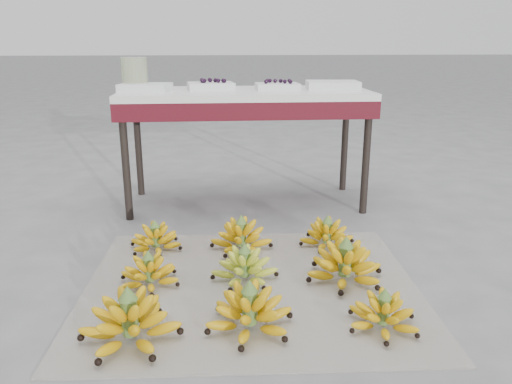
{
  "coord_description": "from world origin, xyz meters",
  "views": [
    {
      "loc": [
        -0.22,
        -1.71,
        0.9
      ],
      "look_at": [
        -0.05,
        0.35,
        0.27
      ],
      "focal_mm": 35.0,
      "sensor_mm": 36.0,
      "label": 1
    }
  ],
  "objects": [
    {
      "name": "bunch_mid_center",
      "position": [
        -0.12,
        0.05,
        0.06
      ],
      "size": [
        0.26,
        0.26,
        0.15
      ],
      "rotation": [
        0.0,
        0.0,
        -0.05
      ],
      "color": "olive",
      "rests_on": "newspaper_mat"
    },
    {
      "name": "bunch_front_right",
      "position": [
        0.3,
        -0.33,
        0.05
      ],
      "size": [
        0.27,
        0.27,
        0.14
      ],
      "rotation": [
        0.0,
        0.0,
        0.16
      ],
      "color": "#DCBB04",
      "rests_on": "newspaper_mat"
    },
    {
      "name": "tray_far_right",
      "position": [
        0.42,
        1.02,
        0.66
      ],
      "size": [
        0.29,
        0.22,
        0.04
      ],
      "color": "silver",
      "rests_on": "vendor_table"
    },
    {
      "name": "bunch_mid_right",
      "position": [
        0.26,
        0.01,
        0.07
      ],
      "size": [
        0.34,
        0.34,
        0.18
      ],
      "rotation": [
        0.0,
        0.0,
        0.13
      ],
      "color": "#DCBB04",
      "rests_on": "newspaper_mat"
    },
    {
      "name": "bunch_back_left",
      "position": [
        -0.5,
        0.37,
        0.05
      ],
      "size": [
        0.29,
        0.29,
        0.14
      ],
      "rotation": [
        0.0,
        0.0,
        -0.29
      ],
      "color": "#DCBB04",
      "rests_on": "newspaper_mat"
    },
    {
      "name": "tray_far_left",
      "position": [
        -0.58,
        0.99,
        0.66
      ],
      "size": [
        0.28,
        0.22,
        0.04
      ],
      "color": "silver",
      "rests_on": "vendor_table"
    },
    {
      "name": "ground",
      "position": [
        0.0,
        0.0,
        0.0
      ],
      "size": [
        60.0,
        60.0,
        0.0
      ],
      "primitive_type": "plane",
      "color": "#5F5F61",
      "rests_on": "ground"
    },
    {
      "name": "bunch_front_center",
      "position": [
        -0.13,
        -0.3,
        0.07
      ],
      "size": [
        0.33,
        0.33,
        0.17
      ],
      "rotation": [
        0.0,
        0.0,
        -0.16
      ],
      "color": "#DCBB04",
      "rests_on": "newspaper_mat"
    },
    {
      "name": "glass_jar",
      "position": [
        -0.64,
        1.06,
        0.73
      ],
      "size": [
        0.17,
        0.17,
        0.17
      ],
      "primitive_type": "cylinder",
      "rotation": [
        0.0,
        0.0,
        0.31
      ],
      "color": "beige",
      "rests_on": "vendor_table"
    },
    {
      "name": "newspaper_mat",
      "position": [
        -0.1,
        -0.0,
        0.0
      ],
      "size": [
        1.29,
        1.1,
        0.01
      ],
      "primitive_type": "cube",
      "rotation": [
        0.0,
        0.0,
        -0.04
      ],
      "color": "silver",
      "rests_on": "ground"
    },
    {
      "name": "bunch_back_center",
      "position": [
        -0.12,
        0.34,
        0.06
      ],
      "size": [
        0.29,
        0.29,
        0.16
      ],
      "rotation": [
        0.0,
        0.0,
        -0.1
      ],
      "color": "#DCBB04",
      "rests_on": "newspaper_mat"
    },
    {
      "name": "bunch_front_left",
      "position": [
        -0.5,
        -0.33,
        0.07
      ],
      "size": [
        0.36,
        0.36,
        0.19
      ],
      "rotation": [
        0.0,
        0.0,
        -0.2
      ],
      "color": "#DCBB04",
      "rests_on": "newspaper_mat"
    },
    {
      "name": "vendor_table",
      "position": [
        -0.06,
        1.02,
        0.57
      ],
      "size": [
        1.33,
        0.53,
        0.64
      ],
      "color": "black",
      "rests_on": "ground"
    },
    {
      "name": "tray_right",
      "position": [
        0.12,
        1.0,
        0.66
      ],
      "size": [
        0.23,
        0.17,
        0.06
      ],
      "color": "silver",
      "rests_on": "vendor_table"
    },
    {
      "name": "tray_left",
      "position": [
        -0.24,
        1.05,
        0.66
      ],
      "size": [
        0.26,
        0.21,
        0.06
      ],
      "color": "silver",
      "rests_on": "vendor_table"
    },
    {
      "name": "bunch_back_right",
      "position": [
        0.27,
        0.35,
        0.06
      ],
      "size": [
        0.25,
        0.25,
        0.15
      ],
      "rotation": [
        0.0,
        0.0,
        0.02
      ],
      "color": "#DCBB04",
      "rests_on": "newspaper_mat"
    },
    {
      "name": "bunch_mid_left",
      "position": [
        -0.48,
        0.04,
        0.05
      ],
      "size": [
        0.3,
        0.3,
        0.14
      ],
      "rotation": [
        0.0,
        0.0,
        -0.36
      ],
      "color": "#DCBB04",
      "rests_on": "newspaper_mat"
    }
  ]
}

